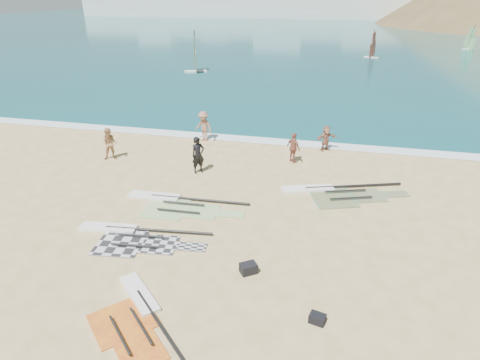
% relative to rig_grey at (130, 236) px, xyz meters
% --- Properties ---
extents(ground, '(300.00, 300.00, 0.00)m').
position_rel_rig_grey_xyz_m(ground, '(4.05, 0.17, -0.05)').
color(ground, '#E3BD85').
rests_on(ground, ground).
extents(sea, '(300.00, 240.00, 0.06)m').
position_rel_rig_grey_xyz_m(sea, '(4.05, 132.17, -0.05)').
color(sea, '#0C4F55').
rests_on(sea, ground).
extents(surf_line, '(300.00, 1.20, 0.04)m').
position_rel_rig_grey_xyz_m(surf_line, '(4.05, 12.47, -0.05)').
color(surf_line, white).
rests_on(surf_line, ground).
extents(far_town, '(160.00, 8.00, 12.00)m').
position_rel_rig_grey_xyz_m(far_town, '(-11.67, 150.17, 4.44)').
color(far_town, white).
rests_on(far_town, ground).
extents(rig_grey, '(5.57, 2.39, 0.20)m').
position_rel_rig_grey_xyz_m(rig_grey, '(0.00, 0.00, 0.00)').
color(rig_grey, '#28282A').
rests_on(rig_grey, ground).
extents(rig_green, '(5.88, 2.35, 0.20)m').
position_rel_rig_grey_xyz_m(rig_green, '(0.70, 2.96, 0.00)').
color(rig_green, '#72AD2A').
rests_on(rig_green, ground).
extents(rig_orange, '(6.17, 3.57, 0.20)m').
position_rel_rig_grey_xyz_m(rig_orange, '(7.88, 5.82, 0.00)').
color(rig_orange, '#E24D00').
rests_on(rig_orange, ground).
extents(rig_red, '(4.12, 4.37, 0.20)m').
position_rel_rig_grey_xyz_m(rig_red, '(2.33, -4.03, -0.00)').
color(rig_red, '#C13B24').
rests_on(rig_red, ground).
extents(gear_bag_near, '(0.69, 0.66, 0.36)m').
position_rel_rig_grey_xyz_m(gear_bag_near, '(5.07, -1.10, 0.13)').
color(gear_bag_near, black).
rests_on(gear_bag_near, ground).
extents(gear_bag_far, '(0.53, 0.43, 0.28)m').
position_rel_rig_grey_xyz_m(gear_bag_far, '(7.54, -2.90, 0.09)').
color(gear_bag_far, black).
rests_on(gear_bag_far, ground).
extents(person_wetsuit, '(0.86, 0.86, 2.01)m').
position_rel_rig_grey_xyz_m(person_wetsuit, '(0.63, 6.69, 0.96)').
color(person_wetsuit, black).
rests_on(person_wetsuit, ground).
extents(beachgoer_left, '(1.11, 1.00, 1.87)m').
position_rel_rig_grey_xyz_m(beachgoer_left, '(-4.94, 7.34, 0.89)').
color(beachgoer_left, tan).
rests_on(beachgoer_left, ground).
extents(beachgoer_mid, '(1.45, 1.14, 1.97)m').
position_rel_rig_grey_xyz_m(beachgoer_mid, '(-0.67, 11.67, 0.94)').
color(beachgoer_mid, '#976651').
rests_on(beachgoer_mid, ground).
extents(beachgoer_back, '(1.04, 1.02, 1.76)m').
position_rel_rig_grey_xyz_m(beachgoer_back, '(5.43, 9.30, 0.83)').
color(beachgoer_back, '#955343').
rests_on(beachgoer_back, ground).
extents(beachgoer_right, '(1.45, 1.26, 1.58)m').
position_rel_rig_grey_xyz_m(beachgoer_right, '(7.15, 11.67, 0.74)').
color(beachgoer_right, '#A16C58').
rests_on(beachgoer_right, ground).
extents(windsurfer_left, '(2.78, 3.04, 4.91)m').
position_rel_rig_grey_xyz_m(windsurfer_left, '(-9.45, 35.43, 1.34)').
color(windsurfer_left, white).
rests_on(windsurfer_left, ground).
extents(windsurfer_centre, '(2.29, 2.53, 4.04)m').
position_rel_rig_grey_xyz_m(windsurfer_centre, '(12.27, 52.80, 1.16)').
color(windsurfer_centre, white).
rests_on(windsurfer_centre, ground).
extents(windsurfer_right, '(2.22, 2.36, 4.02)m').
position_rel_rig_grey_xyz_m(windsurfer_right, '(28.96, 66.54, 1.15)').
color(windsurfer_right, white).
rests_on(windsurfer_right, ground).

